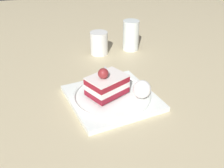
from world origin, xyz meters
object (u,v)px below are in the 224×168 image
Objects in this scene: dessert_plate at (112,97)px; whipped_cream_dollop at (142,89)px; drink_glass_near at (99,44)px; fork at (109,77)px; cake_slice at (107,84)px; drink_glass_far at (131,36)px.

whipped_cream_dollop reaches higher than dessert_plate.
dessert_plate is at bearing -6.35° from drink_glass_near.
fork is at bearing -155.74° from whipped_cream_dollop.
dessert_plate is 0.04m from cake_slice.
whipped_cream_dollop is at bearing -13.86° from drink_glass_far.
fork is 0.21m from drink_glass_near.
drink_glass_far is (-0.31, 0.15, 0.04)m from dessert_plate.
drink_glass_near is at bearing 174.79° from fork.
whipped_cream_dollop is at bearing 63.53° from dessert_plate.
cake_slice is at bearing -8.83° from drink_glass_near.
cake_slice is 1.49× the size of drink_glass_near.
cake_slice is 0.34m from drink_glass_far.
cake_slice is 2.52× the size of whipped_cream_dollop.
cake_slice is (-0.01, -0.01, 0.04)m from dessert_plate.
drink_glass_far reaches higher than cake_slice.
drink_glass_near is (-0.21, 0.02, 0.02)m from fork.
cake_slice reaches higher than fork.
drink_glass_near is 0.12m from drink_glass_far.
dessert_plate is 3.13× the size of drink_glass_near.
fork is (-0.12, -0.06, -0.02)m from whipped_cream_dollop.
cake_slice reaches higher than drink_glass_near.
dessert_plate is at bearing -116.47° from whipped_cream_dollop.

